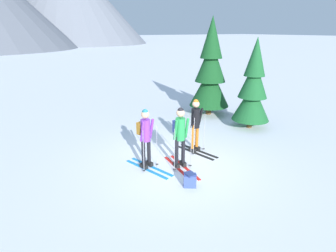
# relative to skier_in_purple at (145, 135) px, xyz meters

# --- Properties ---
(ground_plane) EXTENTS (400.00, 400.00, 0.00)m
(ground_plane) POSITION_rel_skier_in_purple_xyz_m (0.88, -0.21, -1.03)
(ground_plane) COLOR white
(skier_in_purple) EXTENTS (0.81, 1.71, 1.81)m
(skier_in_purple) POSITION_rel_skier_in_purple_xyz_m (0.00, 0.00, 0.00)
(skier_in_purple) COLOR #1E84D1
(skier_in_purple) RESTS_ON ground
(skier_in_green) EXTENTS (0.61, 1.73, 1.84)m
(skier_in_green) POSITION_rel_skier_in_purple_xyz_m (0.88, -0.47, 0.02)
(skier_in_green) COLOR red
(skier_in_green) RESTS_ON ground
(skier_in_black) EXTENTS (0.70, 1.60, 1.81)m
(skier_in_black) POSITION_rel_skier_in_purple_xyz_m (1.92, 0.21, -0.02)
(skier_in_black) COLOR black
(skier_in_black) RESTS_ON ground
(pine_tree_near) EXTENTS (1.87, 1.87, 4.52)m
(pine_tree_near) POSITION_rel_skier_in_purple_xyz_m (5.07, 3.48, 1.04)
(pine_tree_near) COLOR #51381E
(pine_tree_near) RESTS_ON ground
(pine_tree_mid) EXTENTS (1.52, 1.52, 3.67)m
(pine_tree_mid) POSITION_rel_skier_in_purple_xyz_m (5.32, 1.04, 0.65)
(pine_tree_mid) COLOR #51381E
(pine_tree_mid) RESTS_ON ground
(backpack_on_snow_front) EXTENTS (0.40, 0.38, 0.38)m
(backpack_on_snow_front) POSITION_rel_skier_in_purple_xyz_m (0.52, -1.54, -0.84)
(backpack_on_snow_front) COLOR #384C99
(backpack_on_snow_front) RESTS_ON ground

